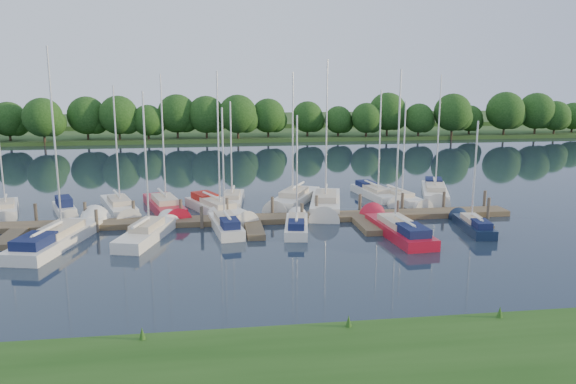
{
  "coord_description": "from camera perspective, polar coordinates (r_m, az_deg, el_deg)",
  "views": [
    {
      "loc": [
        -2.84,
        -32.38,
        10.49
      ],
      "look_at": [
        2.76,
        8.0,
        2.2
      ],
      "focal_mm": 35.0,
      "sensor_mm": 36.0,
      "label": 1
    }
  ],
  "objects": [
    {
      "name": "sailboat_s_0",
      "position": [
        39.15,
        -22.24,
        -4.43
      ],
      "size": [
        4.43,
        10.31,
        12.89
      ],
      "rotation": [
        0.0,
        0.0,
        -0.24
      ],
      "color": "silver",
      "rests_on": "ground"
    },
    {
      "name": "sailboat_s_1",
      "position": [
        38.57,
        -14.05,
        -4.2
      ],
      "size": [
        3.62,
        7.83,
        10.12
      ],
      "rotation": [
        0.0,
        0.0,
        -0.28
      ],
      "color": "silver",
      "rests_on": "ground"
    },
    {
      "name": "sailboat_n_4",
      "position": [
        44.4,
        -7.16,
        -1.83
      ],
      "size": [
        5.14,
        8.82,
        11.42
      ],
      "rotation": [
        0.0,
        0.0,
        3.57
      ],
      "color": "silver",
      "rests_on": "ground"
    },
    {
      "name": "sailboat_n_2",
      "position": [
        46.97,
        -16.72,
        -1.56
      ],
      "size": [
        3.95,
        8.11,
        10.36
      ],
      "rotation": [
        0.0,
        0.0,
        3.46
      ],
      "color": "silver",
      "rests_on": "ground"
    },
    {
      "name": "far_shore",
      "position": [
        107.9,
        -6.39,
        6.0
      ],
      "size": [
        180.0,
        30.0,
        0.6
      ],
      "primitive_type": "cube",
      "color": "#2C481C",
      "rests_on": "ground"
    },
    {
      "name": "distant_hill",
      "position": [
        132.77,
        -6.71,
        7.19
      ],
      "size": [
        220.0,
        40.0,
        1.4
      ],
      "primitive_type": "cube",
      "color": "#325324",
      "rests_on": "ground"
    },
    {
      "name": "sailboat_n_9",
      "position": [
        49.34,
        11.35,
        -0.69
      ],
      "size": [
        2.94,
        7.07,
        8.94
      ],
      "rotation": [
        0.0,
        0.0,
        3.37
      ],
      "color": "silver",
      "rests_on": "ground"
    },
    {
      "name": "sailboat_s_5",
      "position": [
        41.49,
        18.28,
        -3.29
      ],
      "size": [
        2.07,
        6.19,
        7.97
      ],
      "rotation": [
        0.0,
        0.0,
        -0.12
      ],
      "color": "#0F1C33",
      "rests_on": "ground"
    },
    {
      "name": "sailboat_s_2",
      "position": [
        39.61,
        -6.36,
        -3.44
      ],
      "size": [
        2.43,
        6.92,
        8.95
      ],
      "rotation": [
        0.0,
        0.0,
        0.14
      ],
      "color": "silver",
      "rests_on": "ground"
    },
    {
      "name": "sailboat_n_6",
      "position": [
        47.76,
        0.58,
        -0.85
      ],
      "size": [
        5.46,
        8.62,
        11.42
      ],
      "rotation": [
        0.0,
        0.0,
        2.67
      ],
      "color": "silver",
      "rests_on": "ground"
    },
    {
      "name": "mooring_pilings",
      "position": [
        42.09,
        -3.81,
        -2.12
      ],
      "size": [
        38.24,
        2.84,
        2.0
      ],
      "color": "#473D33",
      "rests_on": "ground"
    },
    {
      "name": "sailboat_s_3",
      "position": [
        39.34,
        0.88,
        -3.49
      ],
      "size": [
        2.42,
        6.53,
        8.38
      ],
      "rotation": [
        0.0,
        0.0,
        -0.17
      ],
      "color": "silver",
      "rests_on": "ground"
    },
    {
      "name": "sailboat_n_8",
      "position": [
        50.72,
        8.93,
        -0.22
      ],
      "size": [
        2.9,
        7.86,
        9.88
      ],
      "rotation": [
        0.0,
        0.0,
        3.31
      ],
      "color": "silver",
      "rests_on": "ground"
    },
    {
      "name": "sailboat_s_4",
      "position": [
        39.0,
        11.05,
        -3.83
      ],
      "size": [
        2.72,
        9.1,
        11.47
      ],
      "rotation": [
        0.0,
        0.0,
        0.08
      ],
      "color": "#A80F22",
      "rests_on": "ground"
    },
    {
      "name": "motorboat",
      "position": [
        47.87,
        -21.74,
        -1.59
      ],
      "size": [
        2.72,
        4.74,
        1.55
      ],
      "rotation": [
        0.0,
        0.0,
        3.51
      ],
      "color": "silver",
      "rests_on": "ground"
    },
    {
      "name": "sailboat_n_7",
      "position": [
        46.11,
        3.84,
        -1.32
      ],
      "size": [
        4.09,
        9.83,
        12.41
      ],
      "rotation": [
        0.0,
        0.0,
        2.92
      ],
      "color": "silver",
      "rests_on": "ground"
    },
    {
      "name": "treeline",
      "position": [
        94.93,
        -6.46,
        7.49
      ],
      "size": [
        146.22,
        9.81,
        8.23
      ],
      "color": "#38281C",
      "rests_on": "ground"
    },
    {
      "name": "sailboat_n_0",
      "position": [
        49.53,
        -26.73,
        -1.66
      ],
      "size": [
        3.24,
        6.96,
        8.88
      ],
      "rotation": [
        0.0,
        0.0,
        3.43
      ],
      "color": "silver",
      "rests_on": "ground"
    },
    {
      "name": "dock",
      "position": [
        41.1,
        -3.69,
        -3.03
      ],
      "size": [
        40.0,
        6.0,
        0.4
      ],
      "color": "brown",
      "rests_on": "ground"
    },
    {
      "name": "sailboat_n_3",
      "position": [
        46.12,
        -12.35,
        -1.57
      ],
      "size": [
        4.07,
        8.84,
        11.24
      ],
      "rotation": [
        0.0,
        0.0,
        3.42
      ],
      "color": "#A80F22",
      "rests_on": "ground"
    },
    {
      "name": "sailboat_n_10",
      "position": [
        52.33,
        14.69,
        -0.09
      ],
      "size": [
        4.43,
        8.8,
        11.2
      ],
      "rotation": [
        0.0,
        0.0,
        2.81
      ],
      "color": "silver",
      "rests_on": "ground"
    },
    {
      "name": "sailboat_n_5",
      "position": [
        47.69,
        -5.67,
        -0.93
      ],
      "size": [
        2.3,
        7.05,
        9.0
      ],
      "rotation": [
        0.0,
        0.0,
        3.03
      ],
      "color": "silver",
      "rests_on": "ground"
    },
    {
      "name": "ground",
      "position": [
        34.15,
        -2.77,
        -6.4
      ],
      "size": [
        260.0,
        260.0,
        0.0
      ],
      "primitive_type": "plane",
      "color": "#17222F",
      "rests_on": "ground"
    }
  ]
}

